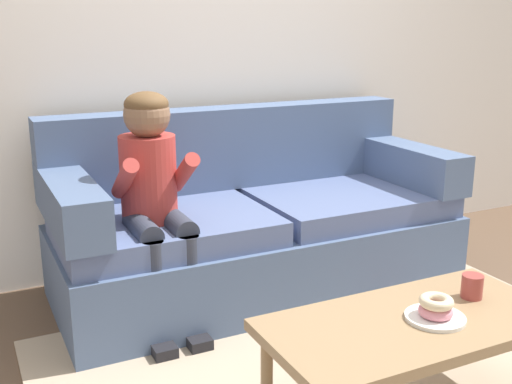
% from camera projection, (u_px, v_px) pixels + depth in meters
% --- Properties ---
extents(ground, '(10.00, 10.00, 0.00)m').
position_uv_depth(ground, '(339.00, 357.00, 2.68)').
color(ground, brown).
extents(wall_back, '(8.00, 0.10, 2.80)m').
position_uv_depth(wall_back, '(212.00, 22.00, 3.53)').
color(wall_back, silver).
rests_on(wall_back, ground).
extents(couch, '(2.10, 0.90, 0.95)m').
position_uv_depth(couch, '(254.00, 226.00, 3.33)').
color(couch, slate).
rests_on(couch, ground).
extents(coffee_table, '(1.06, 0.52, 0.39)m').
position_uv_depth(coffee_table, '(413.00, 330.00, 2.18)').
color(coffee_table, '#937551').
rests_on(coffee_table, ground).
extents(person_child, '(0.34, 0.58, 1.10)m').
position_uv_depth(person_child, '(154.00, 188.00, 2.80)').
color(person_child, '#AD3833').
rests_on(person_child, ground).
extents(plate, '(0.21, 0.21, 0.01)m').
position_uv_depth(plate, '(435.00, 318.00, 2.16)').
color(plate, white).
rests_on(plate, coffee_table).
extents(donut, '(0.16, 0.16, 0.04)m').
position_uv_depth(donut, '(436.00, 311.00, 2.15)').
color(donut, pink).
rests_on(donut, plate).
extents(donut_second, '(0.17, 0.17, 0.04)m').
position_uv_depth(donut_second, '(436.00, 302.00, 2.14)').
color(donut_second, beige).
rests_on(donut_second, donut).
extents(mug, '(0.08, 0.08, 0.09)m').
position_uv_depth(mug, '(472.00, 286.00, 2.32)').
color(mug, '#993D38').
rests_on(mug, coffee_table).
extents(toy_controller, '(0.23, 0.09, 0.05)m').
position_uv_depth(toy_controller, '(420.00, 318.00, 2.98)').
color(toy_controller, red).
rests_on(toy_controller, ground).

